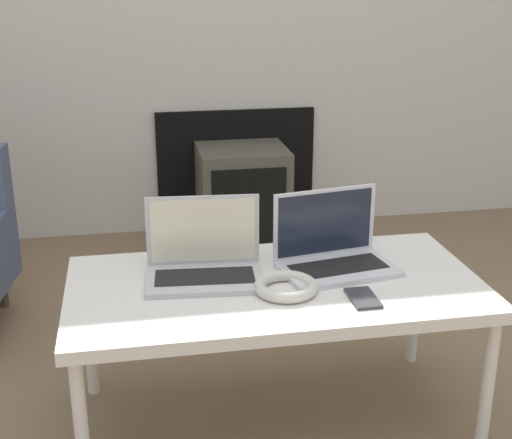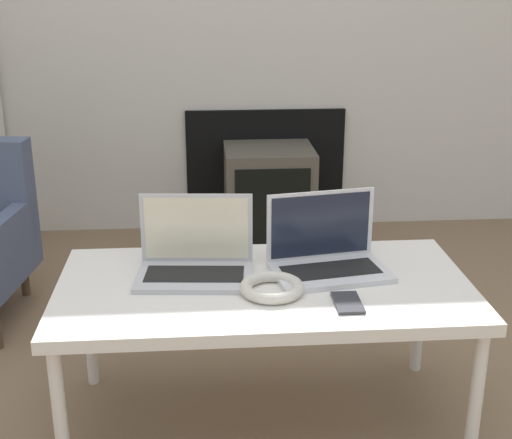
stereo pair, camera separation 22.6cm
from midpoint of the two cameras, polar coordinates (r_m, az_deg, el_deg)
table at (r=2.03m, az=-1.65°, el=-6.04°), size 1.17×0.59×0.46m
laptop_left at (r=2.05m, az=-7.35°, el=-3.28°), size 0.34×0.23×0.22m
laptop_right at (r=2.10m, az=3.12°, el=-2.57°), size 0.36×0.26×0.22m
headphones at (r=1.95m, az=-0.92°, el=-5.45°), size 0.18×0.18×0.03m
phone at (r=1.92m, az=5.23°, el=-6.35°), size 0.07×0.12×0.01m
tv at (r=3.52m, az=-2.92°, el=1.96°), size 0.43×0.39×0.47m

